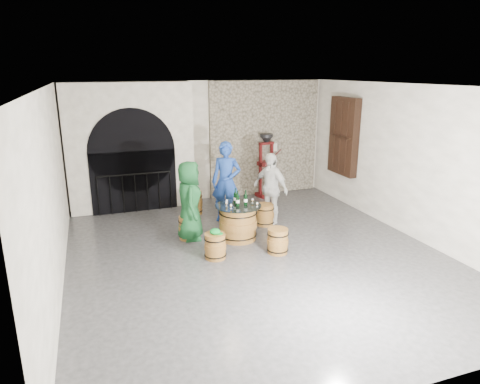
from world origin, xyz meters
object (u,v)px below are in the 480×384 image
object	(u,v)px
barrel_stool_left	(188,228)
wine_bottle_left	(238,200)
person_green	(189,201)
barrel_table	(238,222)
barrel_stool_near_right	(278,241)
side_barrel	(194,203)
barrel_stool_near_left	(215,246)
wine_bottle_right	(235,197)
barrel_stool_right	(265,215)
corking_press	(266,161)
person_white	(270,188)
person_blue	(226,182)
wine_bottle_center	(246,199)
barrel_stool_far	(228,212)

from	to	relation	value
barrel_stool_left	wine_bottle_left	xyz separation A→B (m)	(0.97, -0.41, 0.64)
person_green	barrel_table	bearing A→B (deg)	-101.82
barrel_stool_near_right	barrel_table	bearing A→B (deg)	117.87
side_barrel	barrel_stool_left	bearing A→B (deg)	-107.84
barrel_stool_near_left	wine_bottle_right	world-z (taller)	wine_bottle_right
barrel_stool_right	side_barrel	world-z (taller)	side_barrel
barrel_stool_left	corking_press	bearing A→B (deg)	40.56
person_white	wine_bottle_right	size ratio (longest dim) A/B	5.12
wine_bottle_left	corking_press	world-z (taller)	corking_press
person_blue	wine_bottle_right	xyz separation A→B (m)	(-0.13, -1.04, -0.07)
barrel_stool_near_right	barrel_stool_near_left	xyz separation A→B (m)	(-1.22, 0.17, 0.00)
person_green	wine_bottle_center	xyz separation A→B (m)	(1.11, -0.39, 0.04)
barrel_stool_left	wine_bottle_center	size ratio (longest dim) A/B	1.54
person_green	barrel_stool_near_right	bearing A→B (deg)	-122.92
wine_bottle_center	barrel_stool_right	bearing A→B (deg)	41.74
barrel_table	person_white	distance (m)	1.35
person_blue	wine_bottle_left	size ratio (longest dim) A/B	5.83
barrel_stool_right	corking_press	distance (m)	2.47
wine_bottle_center	side_barrel	xyz separation A→B (m)	(-0.65, 1.96, -0.60)
wine_bottle_right	barrel_stool_right	bearing A→B (deg)	27.45
wine_bottle_right	barrel_stool_left	bearing A→B (deg)	166.87
barrel_stool_far	wine_bottle_left	world-z (taller)	wine_bottle_left
wine_bottle_center	side_barrel	world-z (taller)	wine_bottle_center
person_blue	side_barrel	distance (m)	1.17
person_blue	wine_bottle_left	bearing A→B (deg)	-65.84
barrel_stool_near_right	side_barrel	distance (m)	3.03
person_white	corking_press	xyz separation A→B (m)	(0.76, 2.04, 0.20)
barrel_stool_right	barrel_stool_far	bearing A→B (deg)	149.42
barrel_stool_far	wine_bottle_center	size ratio (longest dim) A/B	1.54
barrel_stool_left	corking_press	xyz separation A→B (m)	(2.78, 2.38, 0.78)
barrel_stool_near_right	person_blue	bearing A→B (deg)	99.90
barrel_stool_right	wine_bottle_left	bearing A→B (deg)	-144.39
barrel_table	corking_press	xyz separation A→B (m)	(1.80, 2.76, 0.66)
corking_press	wine_bottle_left	bearing A→B (deg)	-134.23
barrel_stool_near_left	wine_bottle_right	distance (m)	1.32
barrel_stool_left	barrel_stool_near_left	xyz separation A→B (m)	(0.26, -1.14, 0.00)
barrel_stool_right	wine_bottle_left	size ratio (longest dim) A/B	1.54
wine_bottle_left	barrel_stool_far	bearing A→B (deg)	83.20
barrel_stool_left	barrel_stool_far	distance (m)	1.29
barrel_stool_left	person_blue	world-z (taller)	person_blue
side_barrel	barrel_stool_far	bearing A→B (deg)	-55.71
barrel_stool_far	barrel_stool_near_right	world-z (taller)	same
wine_bottle_left	side_barrel	xyz separation A→B (m)	(-0.47, 1.96, -0.60)
barrel_stool_near_right	person_blue	world-z (taller)	person_blue
wine_bottle_left	wine_bottle_center	bearing A→B (deg)	0.48
barrel_stool_near_left	corking_press	xyz separation A→B (m)	(2.52, 3.52, 0.78)
person_green	wine_bottle_left	world-z (taller)	person_green
barrel_stool_left	person_blue	xyz separation A→B (m)	(1.11, 0.81, 0.70)
wine_bottle_right	corking_press	xyz separation A→B (m)	(1.81, 2.61, 0.15)
corking_press	barrel_table	bearing A→B (deg)	-134.26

